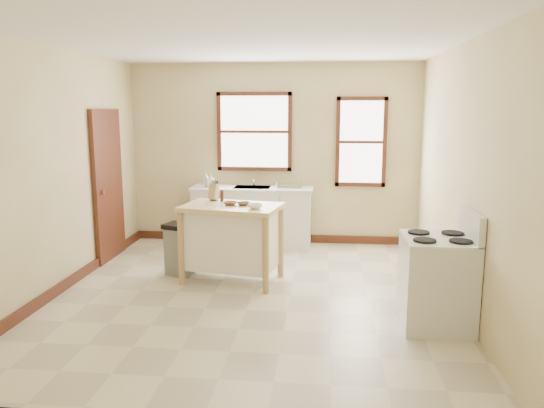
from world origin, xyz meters
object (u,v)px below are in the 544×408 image
at_px(knife_block, 214,193).
at_px(gas_stove, 437,268).
at_px(kitchen_island, 232,243).
at_px(trash_bin, 179,249).
at_px(soap_bottle_b, 211,181).
at_px(pepper_grinder, 222,196).
at_px(bowl_a, 230,203).
at_px(bowl_b, 243,204).
at_px(soap_bottle_a, 206,179).
at_px(bowl_c, 255,206).
at_px(dish_rack, 289,185).

bearing_deg(knife_block, gas_stove, -16.00).
distance_m(kitchen_island, trash_bin, 0.74).
xyz_separation_m(soap_bottle_b, trash_bin, (-0.09, -1.50, -0.69)).
distance_m(pepper_grinder, bowl_a, 0.28).
distance_m(bowl_a, bowl_b, 0.16).
relative_size(soap_bottle_a, kitchen_island, 0.19).
bearing_deg(bowl_c, pepper_grinder, 137.99).
distance_m(kitchen_island, bowl_b, 0.52).
distance_m(dish_rack, bowl_c, 1.90).
bearing_deg(bowl_c, soap_bottle_a, 118.13).
xyz_separation_m(bowl_b, trash_bin, (-0.86, 0.16, -0.64)).
bearing_deg(trash_bin, kitchen_island, 5.72).
bearing_deg(dish_rack, pepper_grinder, -92.86).
bearing_deg(bowl_b, soap_bottle_a, 116.47).
height_order(bowl_a, bowl_c, bowl_c).
distance_m(knife_block, trash_bin, 0.85).
bearing_deg(knife_block, kitchen_island, -33.15).
bearing_deg(bowl_c, bowl_b, 130.13).
height_order(kitchen_island, bowl_c, bowl_c).
distance_m(soap_bottle_b, gas_stove, 4.03).
height_order(knife_block, bowl_c, knife_block).
bearing_deg(pepper_grinder, kitchen_island, -54.91).
xyz_separation_m(soap_bottle_b, bowl_b, (0.76, -1.66, -0.05)).
distance_m(dish_rack, gas_stove, 3.30).
bearing_deg(soap_bottle_a, gas_stove, -57.08).
relative_size(knife_block, bowl_a, 1.19).
relative_size(bowl_b, gas_stove, 0.13).
xyz_separation_m(dish_rack, bowl_a, (-0.61, -1.68, 0.01)).
relative_size(dish_rack, pepper_grinder, 2.51).
bearing_deg(soap_bottle_a, bowl_a, -80.97).
bearing_deg(soap_bottle_a, dish_rack, -13.69).
bearing_deg(dish_rack, trash_bin, -106.12).
distance_m(soap_bottle_b, kitchen_island, 1.86).
bearing_deg(gas_stove, bowl_b, 151.03).
xyz_separation_m(soap_bottle_a, dish_rack, (1.29, -0.02, -0.06)).
height_order(knife_block, bowl_a, knife_block).
distance_m(bowl_a, bowl_c, 0.39).
relative_size(dish_rack, gas_stove, 0.33).
bearing_deg(bowl_b, bowl_c, -49.87).
bearing_deg(pepper_grinder, trash_bin, -173.16).
bearing_deg(soap_bottle_a, trash_bin, -103.29).
xyz_separation_m(soap_bottle_a, bowl_b, (0.84, -1.70, -0.06)).
bearing_deg(trash_bin, gas_stove, -5.34).
bearing_deg(bowl_a, soap_bottle_a, 111.89).
bearing_deg(bowl_a, bowl_b, 0.81).
relative_size(bowl_c, gas_stove, 0.15).
distance_m(soap_bottle_a, bowl_c, 2.15).
distance_m(dish_rack, bowl_a, 1.79).
relative_size(pepper_grinder, trash_bin, 0.22).
xyz_separation_m(pepper_grinder, bowl_c, (0.48, -0.43, -0.05)).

